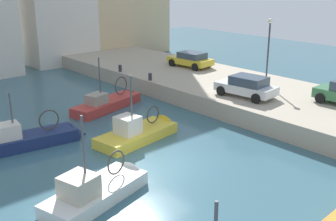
{
  "coord_description": "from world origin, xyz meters",
  "views": [
    {
      "loc": [
        -12.38,
        -14.59,
        9.08
      ],
      "look_at": [
        3.43,
        3.44,
        1.2
      ],
      "focal_mm": 44.87,
      "sensor_mm": 36.0,
      "label": 1
    }
  ],
  "objects_px": {
    "fishing_boat_navy": "(26,145)",
    "quay_streetlamp": "(269,41)",
    "parked_car_yellow": "(191,59)",
    "fishing_boat_yellow": "(142,136)",
    "fishing_boat_red": "(110,106)",
    "parked_car_white": "(247,86)",
    "mooring_bollard_north": "(120,68)",
    "mooring_bollard_mid": "(150,77)",
    "fishing_boat_white": "(102,193)"
  },
  "relations": [
    {
      "from": "fishing_boat_yellow",
      "to": "mooring_bollard_north",
      "type": "bearing_deg",
      "value": 60.58
    },
    {
      "from": "mooring_bollard_north",
      "to": "quay_streetlamp",
      "type": "distance_m",
      "value": 12.43
    },
    {
      "from": "fishing_boat_red",
      "to": "fishing_boat_yellow",
      "type": "xyz_separation_m",
      "value": [
        -1.84,
        -6.0,
        0.02
      ]
    },
    {
      "from": "fishing_boat_yellow",
      "to": "quay_streetlamp",
      "type": "bearing_deg",
      "value": -0.22
    },
    {
      "from": "fishing_boat_red",
      "to": "fishing_boat_navy",
      "type": "bearing_deg",
      "value": -159.09
    },
    {
      "from": "fishing_boat_white",
      "to": "mooring_bollard_mid",
      "type": "xyz_separation_m",
      "value": [
        11.38,
        10.79,
        1.34
      ]
    },
    {
      "from": "mooring_bollard_north",
      "to": "quay_streetlamp",
      "type": "height_order",
      "value": "quay_streetlamp"
    },
    {
      "from": "fishing_boat_navy",
      "to": "mooring_bollard_mid",
      "type": "xyz_separation_m",
      "value": [
        11.59,
        3.46,
        1.36
      ]
    },
    {
      "from": "fishing_boat_white",
      "to": "fishing_boat_navy",
      "type": "xyz_separation_m",
      "value": [
        -0.2,
        7.34,
        -0.02
      ]
    },
    {
      "from": "fishing_boat_red",
      "to": "mooring_bollard_mid",
      "type": "relative_size",
      "value": 12.01
    },
    {
      "from": "parked_car_white",
      "to": "mooring_bollard_north",
      "type": "bearing_deg",
      "value": 99.74
    },
    {
      "from": "parked_car_white",
      "to": "fishing_boat_red",
      "type": "bearing_deg",
      "value": 130.86
    },
    {
      "from": "fishing_boat_white",
      "to": "parked_car_yellow",
      "type": "bearing_deg",
      "value": 35.49
    },
    {
      "from": "fishing_boat_white",
      "to": "fishing_boat_navy",
      "type": "relative_size",
      "value": 0.82
    },
    {
      "from": "parked_car_white",
      "to": "mooring_bollard_north",
      "type": "height_order",
      "value": "parked_car_white"
    },
    {
      "from": "fishing_boat_red",
      "to": "mooring_bollard_mid",
      "type": "height_order",
      "value": "fishing_boat_red"
    },
    {
      "from": "fishing_boat_red",
      "to": "parked_car_yellow",
      "type": "xyz_separation_m",
      "value": [
        9.89,
        2.03,
        1.78
      ]
    },
    {
      "from": "fishing_boat_red",
      "to": "quay_streetlamp",
      "type": "relative_size",
      "value": 1.37
    },
    {
      "from": "fishing_boat_navy",
      "to": "mooring_bollard_mid",
      "type": "height_order",
      "value": "fishing_boat_navy"
    },
    {
      "from": "fishing_boat_red",
      "to": "mooring_bollard_north",
      "type": "bearing_deg",
      "value": 48.06
    },
    {
      "from": "fishing_boat_yellow",
      "to": "quay_streetlamp",
      "type": "distance_m",
      "value": 12.42
    },
    {
      "from": "parked_car_white",
      "to": "mooring_bollard_mid",
      "type": "bearing_deg",
      "value": 104.59
    },
    {
      "from": "fishing_boat_white",
      "to": "parked_car_white",
      "type": "height_order",
      "value": "fishing_boat_white"
    },
    {
      "from": "parked_car_yellow",
      "to": "parked_car_white",
      "type": "height_order",
      "value": "parked_car_white"
    },
    {
      "from": "parked_car_yellow",
      "to": "mooring_bollard_north",
      "type": "relative_size",
      "value": 7.45
    },
    {
      "from": "fishing_boat_white",
      "to": "fishing_boat_yellow",
      "type": "distance_m",
      "value": 6.82
    },
    {
      "from": "fishing_boat_red",
      "to": "mooring_bollard_north",
      "type": "height_order",
      "value": "fishing_boat_red"
    },
    {
      "from": "fishing_boat_white",
      "to": "quay_streetlamp",
      "type": "xyz_separation_m",
      "value": [
        17.03,
        4.13,
        4.32
      ]
    },
    {
      "from": "parked_car_yellow",
      "to": "fishing_boat_navy",
      "type": "bearing_deg",
      "value": -164.29
    },
    {
      "from": "fishing_boat_red",
      "to": "quay_streetlamp",
      "type": "height_order",
      "value": "quay_streetlamp"
    },
    {
      "from": "fishing_boat_navy",
      "to": "parked_car_white",
      "type": "height_order",
      "value": "fishing_boat_navy"
    },
    {
      "from": "fishing_boat_navy",
      "to": "fishing_boat_yellow",
      "type": "bearing_deg",
      "value": -29.45
    },
    {
      "from": "fishing_boat_navy",
      "to": "parked_car_yellow",
      "type": "relative_size",
      "value": 1.74
    },
    {
      "from": "fishing_boat_yellow",
      "to": "quay_streetlamp",
      "type": "xyz_separation_m",
      "value": [
        11.64,
        -0.04,
        4.33
      ]
    },
    {
      "from": "fishing_boat_white",
      "to": "fishing_boat_red",
      "type": "distance_m",
      "value": 12.49
    },
    {
      "from": "fishing_boat_navy",
      "to": "parked_car_white",
      "type": "relative_size",
      "value": 1.71
    },
    {
      "from": "fishing_boat_navy",
      "to": "fishing_boat_yellow",
      "type": "xyz_separation_m",
      "value": [
        5.6,
        -3.16,
        0.01
      ]
    },
    {
      "from": "mooring_bollard_mid",
      "to": "mooring_bollard_north",
      "type": "relative_size",
      "value": 1.0
    },
    {
      "from": "mooring_bollard_north",
      "to": "quay_streetlamp",
      "type": "xyz_separation_m",
      "value": [
        5.65,
        -10.66,
        2.98
      ]
    },
    {
      "from": "mooring_bollard_mid",
      "to": "mooring_bollard_north",
      "type": "height_order",
      "value": "same"
    },
    {
      "from": "fishing_boat_navy",
      "to": "parked_car_white",
      "type": "xyz_separation_m",
      "value": [
        13.6,
        -4.29,
        1.8
      ]
    },
    {
      "from": "fishing_boat_navy",
      "to": "mooring_bollard_mid",
      "type": "bearing_deg",
      "value": 16.62
    },
    {
      "from": "fishing_boat_navy",
      "to": "parked_car_yellow",
      "type": "bearing_deg",
      "value": 15.71
    },
    {
      "from": "parked_car_yellow",
      "to": "mooring_bollard_mid",
      "type": "relative_size",
      "value": 7.45
    },
    {
      "from": "parked_car_yellow",
      "to": "parked_car_white",
      "type": "xyz_separation_m",
      "value": [
        -3.72,
        -9.16,
        0.04
      ]
    },
    {
      "from": "fishing_boat_red",
      "to": "mooring_bollard_mid",
      "type": "xyz_separation_m",
      "value": [
        4.15,
        0.62,
        1.37
      ]
    },
    {
      "from": "quay_streetlamp",
      "to": "fishing_boat_yellow",
      "type": "bearing_deg",
      "value": 179.78
    },
    {
      "from": "parked_car_white",
      "to": "mooring_bollard_mid",
      "type": "xyz_separation_m",
      "value": [
        -2.02,
        7.75,
        -0.44
      ]
    },
    {
      "from": "fishing_boat_white",
      "to": "fishing_boat_yellow",
      "type": "bearing_deg",
      "value": 37.73
    },
    {
      "from": "fishing_boat_navy",
      "to": "quay_streetlamp",
      "type": "distance_m",
      "value": 18.06
    }
  ]
}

